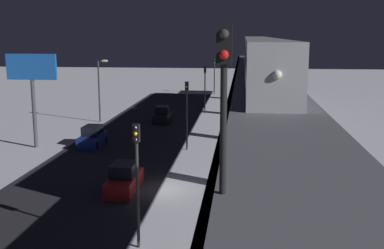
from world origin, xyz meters
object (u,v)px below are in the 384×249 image
sedan_red (124,180)px  traffic_light_near (137,168)px  rail_signal (224,81)px  traffic_light_distant (214,71)px  sedan_blue (93,138)px  sedan_black (162,116)px  traffic_light_far (205,83)px  commercial_billboard (32,76)px  subway_train (259,53)px  traffic_light_mid (187,105)px

sedan_red → traffic_light_near: traffic_light_near is taller
traffic_light_near → sedan_red: bearing=-71.4°
rail_signal → traffic_light_distant: bearing=-86.4°
sedan_blue → traffic_light_near: (-9.30, 21.61, 3.41)m
rail_signal → sedan_black: rail_signal is taller
sedan_blue → traffic_light_far: traffic_light_far is taller
traffic_light_distant → commercial_billboard: size_ratio=0.72×
subway_train → traffic_light_distant: size_ratio=8.67×
sedan_blue → traffic_light_mid: size_ratio=0.73×
sedan_red → traffic_light_near: (-2.90, 8.61, 3.40)m
rail_signal → traffic_light_far: 53.74m
sedan_blue → commercial_billboard: 8.07m
subway_train → rail_signal: 39.72m
subway_train → traffic_light_mid: bearing=47.7°
subway_train → traffic_light_mid: size_ratio=8.67×
sedan_blue → traffic_light_mid: bearing=176.2°
subway_train → traffic_light_near: subway_train is taller
subway_train → sedan_blue: subway_train is taller
traffic_light_near → traffic_light_far: (0.00, -41.97, 0.00)m
subway_train → sedan_blue: size_ratio=11.93×
subway_train → traffic_light_near: 29.51m
sedan_black → traffic_light_mid: bearing=-71.3°
sedan_red → commercial_billboard: 17.57m
sedan_black → sedan_red: bearing=-86.1°
subway_train → sedan_red: size_ratio=12.37×
rail_signal → traffic_light_near: bearing=-67.5°
traffic_light_near → traffic_light_distant: same height
subway_train → rail_signal: bearing=87.0°
subway_train → rail_signal: size_ratio=13.87×
rail_signal → traffic_light_near: 13.37m
sedan_black → traffic_light_mid: 15.08m
sedan_blue → traffic_light_mid: (-9.30, 0.62, 3.41)m
rail_signal → sedan_blue: rail_signal is taller
traffic_light_near → subway_train: bearing=-103.4°
sedan_blue → traffic_light_distant: 42.52m
commercial_billboard → sedan_red: bearing=134.7°
traffic_light_far → commercial_billboard: commercial_billboard is taller
subway_train → traffic_light_distant: 35.52m
traffic_light_mid → traffic_light_distant: 41.97m
rail_signal → traffic_light_mid: size_ratio=0.62×
traffic_light_mid → sedan_black: bearing=-71.3°
subway_train → traffic_light_far: subway_train is taller
commercial_billboard → sedan_black: bearing=-123.9°
sedan_black → sedan_blue: bearing=-109.1°
traffic_light_far → sedan_blue: bearing=65.5°
subway_train → traffic_light_mid: 10.97m
subway_train → sedan_red: (9.64, 19.77, -7.90)m
sedan_blue → sedan_black: size_ratio=1.15×
subway_train → traffic_light_mid: (6.74, 7.39, -4.50)m
traffic_light_far → traffic_light_distant: (0.00, -20.99, 0.00)m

